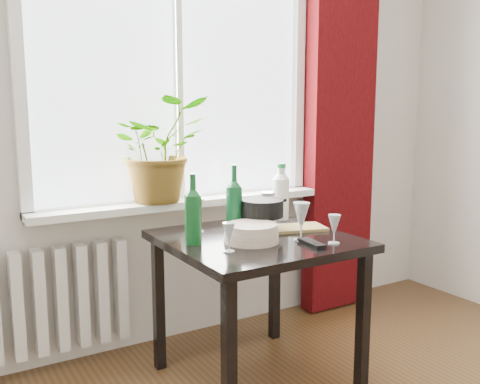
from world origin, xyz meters
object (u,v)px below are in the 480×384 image
wineglass_front_left (229,237)px  cleaning_bottle (281,191)px  plate_stack (251,233)px  wineglass_front_right (301,221)px  wineglass_far_right (334,229)px  cutting_board (298,228)px  radiator (50,300)px  wineglass_back_left (197,215)px  bottle_amber (234,201)px  wine_bottle_right (234,198)px  tv_remote (312,243)px  wine_bottle_left (193,208)px  wineglass_back_center (268,208)px  table (256,255)px  fondue_pot (262,216)px  potted_plant (159,149)px

wineglass_front_left → cleaning_bottle: bearing=37.1°
plate_stack → wineglass_front_right: bearing=-23.9°
wineglass_far_right → cutting_board: (0.04, 0.32, -0.06)m
radiator → wineglass_back_left: bearing=-31.6°
bottle_amber → wineglass_front_right: bottle_amber is taller
wine_bottle_right → wineglass_far_right: bearing=-56.5°
cleaning_bottle → wineglass_far_right: 0.59m
tv_remote → wine_bottle_left: bearing=152.3°
wineglass_back_center → cutting_board: wineglass_back_center is taller
wineglass_front_left → wineglass_far_right: bearing=-14.6°
radiator → wineglass_back_center: 1.22m
cleaning_bottle → wineglass_front_left: (-0.59, -0.45, -0.09)m
wineglass_far_right → bottle_amber: bearing=110.0°
bottle_amber → cleaning_bottle: cleaning_bottle is taller
wineglass_front_left → wine_bottle_right: bearing=55.9°
wineglass_back_left → wineglass_front_left: (-0.05, -0.40, -0.02)m
cleaning_bottle → tv_remote: size_ratio=1.88×
table → wine_bottle_left: (-0.32, 0.04, 0.26)m
wine_bottle_right → plate_stack: wine_bottle_right is taller
fondue_pot → wineglass_far_right: bearing=-60.2°
bottle_amber → tv_remote: bearing=-79.2°
radiator → wineglass_far_right: (1.08, -0.93, 0.43)m
plate_stack → wineglass_back_center: bearing=43.5°
plate_stack → bottle_amber: bearing=72.7°
table → wineglass_back_left: wineglass_back_left is taller
radiator → cleaning_bottle: 1.35m
wine_bottle_left → wineglass_front_left: size_ratio=2.49×
fondue_pot → radiator: bearing=154.9°
table → wineglass_front_right: 0.29m
wineglass_front_left → cutting_board: bearing=20.5°
table → potted_plant: bearing=112.3°
wine_bottle_right → plate_stack: (-0.03, -0.20, -0.13)m
plate_stack → cutting_board: bearing=15.7°
cleaning_bottle → tv_remote: cleaning_bottle is taller
table → bottle_amber: (0.03, 0.26, 0.22)m
wineglass_back_left → cutting_board: bearing=-23.6°
fondue_pot → tv_remote: (0.05, -0.33, -0.07)m
wine_bottle_right → plate_stack: 0.24m
fondue_pot → tv_remote: fondue_pot is taller
wine_bottle_right → wineglass_back_left: wine_bottle_right is taller
tv_remote → wineglass_front_left: bearing=172.5°
radiator → wine_bottle_left: (0.53, -0.59, 0.52)m
wineglass_front_right → tv_remote: bearing=-97.4°
cleaning_bottle → wineglass_front_left: size_ratio=2.42×
cutting_board → table: bearing=-174.6°
table → bottle_amber: size_ratio=3.21×
wine_bottle_right → wineglass_front_left: bearing=-124.1°
wine_bottle_left → wineglass_front_right: bearing=-24.1°
fondue_pot → potted_plant: bearing=127.4°
wineglass_back_left → wineglass_front_left: wineglass_back_left is taller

